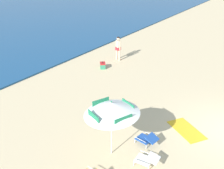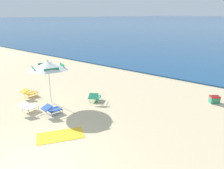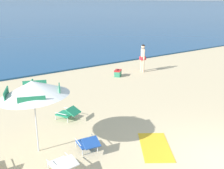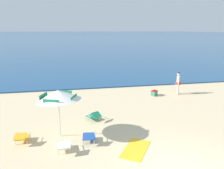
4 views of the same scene
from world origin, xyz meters
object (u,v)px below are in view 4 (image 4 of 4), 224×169
(beach_umbrella_striped_main, at_px, (58,95))
(beach_towel, at_px, (136,149))
(lounge_chair_facing_sea, at_px, (64,145))
(cooler_box, at_px, (154,93))
(lounge_chair_under_umbrella, at_px, (94,116))
(person_standing_near_shore, at_px, (178,82))
(lounge_chair_spare_folded, at_px, (22,137))
(lounge_chair_beside_umbrella, at_px, (89,137))

(beach_umbrella_striped_main, relative_size, beach_towel, 1.63)
(beach_towel, bearing_deg, lounge_chair_facing_sea, 172.03)
(cooler_box, relative_size, beach_towel, 0.34)
(lounge_chair_under_umbrella, distance_m, lounge_chair_facing_sea, 3.41)
(person_standing_near_shore, bearing_deg, lounge_chair_spare_folded, -151.39)
(beach_umbrella_striped_main, height_order, lounge_chair_under_umbrella, beach_umbrella_striped_main)
(lounge_chair_under_umbrella, height_order, lounge_chair_beside_umbrella, lounge_chair_under_umbrella)
(person_standing_near_shore, bearing_deg, lounge_chair_under_umbrella, -151.27)
(lounge_chair_beside_umbrella, height_order, person_standing_near_shore, person_standing_near_shore)
(lounge_chair_under_umbrella, distance_m, beach_towel, 3.70)
(lounge_chair_beside_umbrella, height_order, beach_towel, lounge_chair_beside_umbrella)
(person_standing_near_shore, xyz_separation_m, cooler_box, (-1.95, -0.03, -0.81))
(lounge_chair_under_umbrella, distance_m, lounge_chair_beside_umbrella, 2.49)
(beach_umbrella_striped_main, height_order, lounge_chair_facing_sea, beach_umbrella_striped_main)
(beach_umbrella_striped_main, xyz_separation_m, beach_towel, (3.13, -1.87, -2.02))
(beach_umbrella_striped_main, bearing_deg, lounge_chair_under_umbrella, 41.41)
(lounge_chair_spare_folded, bearing_deg, cooler_box, 33.67)
(lounge_chair_under_umbrella, bearing_deg, cooler_box, 36.88)
(lounge_chair_spare_folded, bearing_deg, beach_towel, -18.09)
(lounge_chair_beside_umbrella, distance_m, lounge_chair_facing_sea, 1.24)
(lounge_chair_beside_umbrella, bearing_deg, cooler_box, 48.05)
(lounge_chair_under_umbrella, height_order, cooler_box, lounge_chair_under_umbrella)
(lounge_chair_spare_folded, xyz_separation_m, cooler_box, (8.61, 5.73, -0.07))
(lounge_chair_facing_sea, bearing_deg, lounge_chair_beside_umbrella, 27.70)
(lounge_chair_spare_folded, bearing_deg, lounge_chair_facing_sea, -32.13)
(beach_umbrella_striped_main, distance_m, lounge_chair_under_umbrella, 2.94)
(lounge_chair_under_umbrella, relative_size, person_standing_near_shore, 0.59)
(lounge_chair_facing_sea, bearing_deg, beach_umbrella_striped_main, 96.49)
(beach_umbrella_striped_main, relative_size, person_standing_near_shore, 1.67)
(cooler_box, bearing_deg, beach_umbrella_striped_main, -141.91)
(beach_umbrella_striped_main, height_order, person_standing_near_shore, beach_umbrella_striped_main)
(lounge_chair_under_umbrella, distance_m, cooler_box, 6.45)
(lounge_chair_facing_sea, bearing_deg, person_standing_near_shore, 38.41)
(beach_umbrella_striped_main, distance_m, cooler_box, 9.00)
(cooler_box, bearing_deg, lounge_chair_facing_sea, -134.50)
(lounge_chair_under_umbrella, xyz_separation_m, beach_towel, (1.36, -3.43, -0.27))
(lounge_chair_beside_umbrella, xyz_separation_m, cooler_box, (5.67, 6.31, -0.07))
(beach_towel, bearing_deg, person_standing_near_shore, 51.88)
(lounge_chair_under_umbrella, relative_size, beach_towel, 0.57)
(lounge_chair_spare_folded, height_order, beach_towel, lounge_chair_spare_folded)
(lounge_chair_beside_umbrella, height_order, cooler_box, lounge_chair_beside_umbrella)
(beach_towel, bearing_deg, lounge_chair_spare_folded, 161.91)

